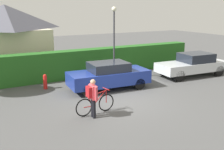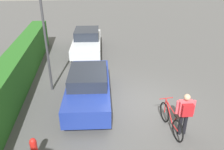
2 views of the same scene
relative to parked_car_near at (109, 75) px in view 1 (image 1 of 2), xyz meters
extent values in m
plane|color=#4E4E4E|center=(-0.45, -1.82, -0.75)|extent=(60.00, 60.00, 0.00)
cube|color=#255F1F|center=(-0.45, 3.18, 0.10)|extent=(16.61, 0.90, 1.70)
cube|color=beige|center=(-3.94, 7.23, 0.68)|extent=(5.02, 4.77, 2.85)
pyramid|color=#4C4C56|center=(-3.94, 7.23, 2.89)|extent=(5.28, 5.01, 1.58)
cube|color=navy|center=(0.00, 0.00, -0.11)|extent=(4.36, 1.94, 0.68)
cube|color=#1E232D|center=(-0.01, 0.00, 0.47)|extent=(2.07, 1.59, 0.46)
cylinder|color=black|center=(1.50, 0.65, -0.45)|extent=(0.61, 0.22, 0.60)
cylinder|color=black|center=(1.40, -0.84, -0.45)|extent=(0.61, 0.22, 0.60)
cylinder|color=black|center=(-1.39, 0.84, -0.45)|extent=(0.61, 0.22, 0.60)
cylinder|color=black|center=(-1.49, -0.65, -0.45)|extent=(0.61, 0.22, 0.60)
cube|color=silver|center=(5.94, 0.00, -0.13)|extent=(4.67, 2.01, 0.56)
cube|color=#1E232D|center=(6.23, -0.02, 0.42)|extent=(2.02, 1.63, 0.54)
cylinder|color=black|center=(7.54, 0.66, -0.41)|extent=(0.69, 0.22, 0.68)
cylinder|color=black|center=(7.44, -0.87, -0.41)|extent=(0.69, 0.22, 0.68)
cylinder|color=black|center=(4.44, 0.87, -0.41)|extent=(0.69, 0.22, 0.68)
cylinder|color=black|center=(4.34, -0.67, -0.41)|extent=(0.69, 0.22, 0.68)
torus|color=black|center=(-1.55, -2.70, -0.38)|extent=(0.74, 0.12, 0.74)
torus|color=black|center=(-2.60, -2.80, -0.38)|extent=(0.74, 0.12, 0.74)
cylinder|color=#B21E1E|center=(-1.88, -2.73, -0.11)|extent=(0.67, 0.10, 0.61)
cylinder|color=#B21E1E|center=(-2.31, -2.77, -0.18)|extent=(0.25, 0.06, 0.45)
cylinder|color=#B21E1E|center=(-2.01, -2.75, 0.08)|extent=(0.82, 0.11, 0.16)
cylinder|color=#B21E1E|center=(-2.40, -2.78, -0.39)|extent=(0.40, 0.07, 0.05)
cylinder|color=#B21E1E|center=(-1.55, -2.70, -0.10)|extent=(0.04, 0.04, 0.56)
cube|color=black|center=(-2.42, -2.78, 0.07)|extent=(0.23, 0.12, 0.06)
cylinder|color=#B21E1E|center=(-1.55, -2.70, 0.21)|extent=(0.07, 0.50, 0.03)
cylinder|color=black|center=(-2.31, -3.00, -0.36)|extent=(0.13, 0.13, 0.77)
cylinder|color=black|center=(-2.32, -3.16, -0.36)|extent=(0.13, 0.13, 0.77)
cube|color=#DB4C56|center=(-2.32, -3.08, 0.30)|extent=(0.22, 0.46, 0.55)
sphere|color=tan|center=(-2.32, -3.08, 0.71)|extent=(0.21, 0.21, 0.21)
cylinder|color=#DB4C56|center=(-2.31, -2.80, 0.31)|extent=(0.09, 0.09, 0.52)
cylinder|color=#DB4C56|center=(-2.32, -3.35, 0.31)|extent=(0.09, 0.09, 0.52)
cube|color=#AB191E|center=(-2.47, -3.07, 0.33)|extent=(0.17, 0.37, 0.42)
cylinder|color=#38383D|center=(1.25, 1.68, 1.26)|extent=(0.10, 0.10, 4.02)
sphere|color=#F2EDCC|center=(1.25, 1.68, 3.39)|extent=(0.28, 0.28, 0.28)
cylinder|color=red|center=(-2.96, 1.63, -0.40)|extent=(0.20, 0.20, 0.70)
sphere|color=red|center=(-2.96, 1.63, -0.03)|extent=(0.18, 0.18, 0.18)
camera|label=1|loc=(-6.39, -12.07, 3.45)|focal=42.92mm
camera|label=2|loc=(-8.05, -0.06, 4.48)|focal=36.27mm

